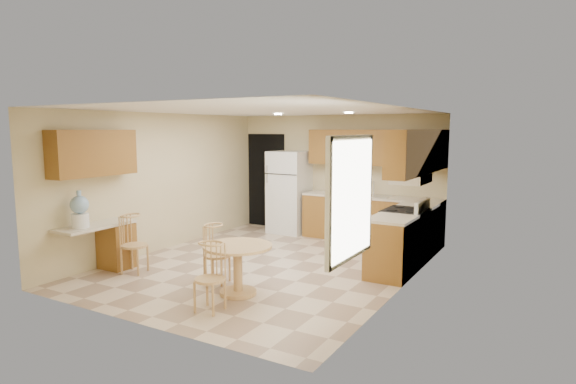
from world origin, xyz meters
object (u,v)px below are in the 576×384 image
Objects in this scene: stove at (404,236)px; chair_table_a at (213,249)px; chair_table_b at (205,272)px; dining_table at (238,262)px; water_crock at (80,211)px; refrigerator at (289,192)px; chair_desk at (130,239)px.

chair_table_a is (-2.05, -2.39, 0.05)m from stove.
chair_table_a is at bearing -61.31° from chair_table_b.
dining_table is (-1.50, -2.56, -0.02)m from stove.
water_crock reaches higher than chair_table_a.
refrigerator is 2.06× the size of chair_table_a.
dining_table is 0.73m from chair_table_b.
refrigerator is at bearing -77.52° from chair_table_b.
chair_table_a is 1.08m from chair_table_b.
stove is 2.97m from dining_table.
dining_table is (1.37, -3.78, -0.43)m from refrigerator.
chair_desk is (-1.97, -0.07, 0.10)m from dining_table.
refrigerator is at bearing 155.64° from chair_desk.
chair_table_b is at bearing -72.48° from refrigerator.
chair_desk is at bearing -177.84° from dining_table.
stove is 4.36m from chair_desk.
stove is 1.98× the size of water_crock.
stove is at bearing 59.54° from dining_table.
dining_table is at bearing -120.46° from stove.
chair_table_b is at bearing -86.08° from dining_table.
refrigerator is 4.04m from dining_table.
water_crock reaches higher than chair_table_b.
stove is 1.18× the size of dining_table.
water_crock is (-2.47, 0.15, 0.51)m from chair_table_b.
water_crock reaches higher than chair_desk.
chair_table_a is 1.01× the size of chair_table_b.
stove is 1.21× the size of chair_desk.
dining_table is at bearing -91.11° from chair_table_b.
chair_table_a is at bearing 21.75° from water_crock.
chair_desk reaches higher than chair_table_b.
chair_table_a reaches higher than chair_table_b.
chair_table_b is 0.93× the size of chair_desk.
dining_table is 0.58m from chair_table_a.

